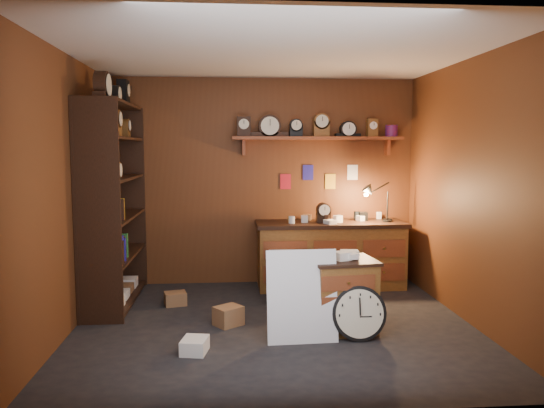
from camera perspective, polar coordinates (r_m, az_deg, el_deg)
The scene contains 11 objects.
floor at distance 5.50m, azimuth 0.27°, elevation -12.99°, with size 4.00×4.00×0.00m, color black.
room_shell at distance 5.31m, azimuth 0.66°, elevation 5.27°, with size 4.02×3.62×2.71m.
shelving_unit at distance 6.32m, azimuth -16.94°, elevation 0.88°, with size 0.47×1.60×2.58m.
workbench at distance 6.91m, azimuth 6.31°, elevation -5.02°, with size 1.92×0.66×1.36m.
low_cabinet at distance 5.31m, azimuth 7.61°, elevation -9.32°, with size 0.68×0.59×0.80m.
big_round_clock at distance 5.12m, azimuth 9.34°, elevation -11.54°, with size 0.51×0.17×0.52m.
white_panel at distance 5.12m, azimuth 3.23°, elevation -14.47°, with size 0.66×0.03×0.88m, color silver.
mini_fridge at distance 6.29m, azimuth 2.05°, elevation -7.88°, with size 0.59×0.61×0.56m.
floor_box_a at distance 6.27m, azimuth -10.35°, elevation -9.97°, with size 0.24×0.20×0.15m, color brown.
floor_box_b at distance 4.86m, azimuth -8.32°, elevation -14.83°, with size 0.21×0.26×0.13m, color white.
floor_box_c at distance 5.51m, azimuth -4.72°, elevation -11.90°, with size 0.26×0.21×0.19m, color brown.
Camera 1 is at (-0.46, -5.18, 1.79)m, focal length 35.00 mm.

